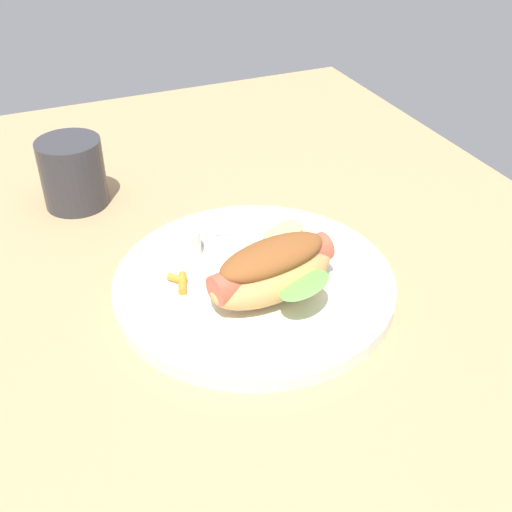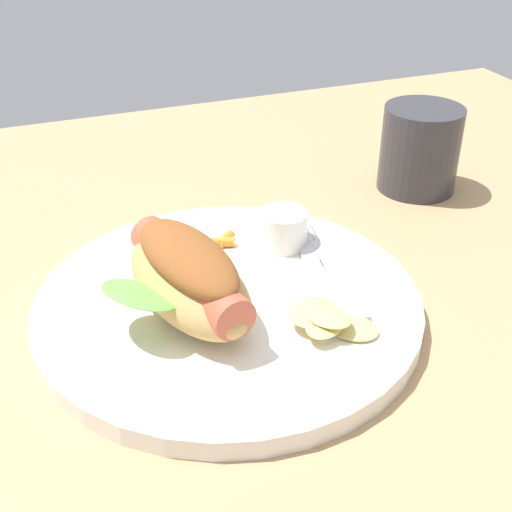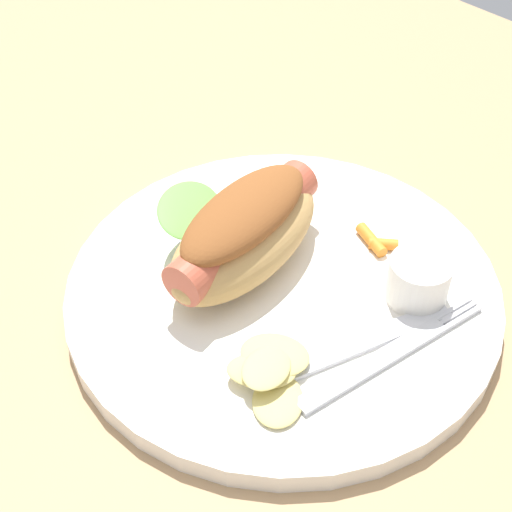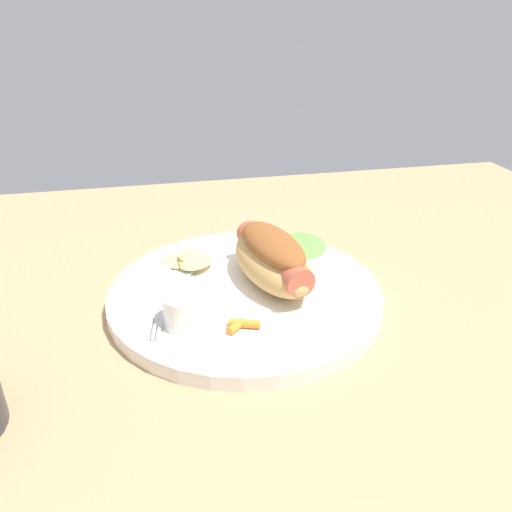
{
  "view_description": "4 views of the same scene",
  "coord_description": "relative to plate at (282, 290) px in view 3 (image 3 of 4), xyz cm",
  "views": [
    {
      "loc": [
        49.21,
        -18.08,
        42.02
      ],
      "look_at": [
        1.71,
        2.21,
        5.61
      ],
      "focal_mm": 44.58,
      "sensor_mm": 36.0,
      "label": 1
    },
    {
      "loc": [
        13.22,
        43.17,
        31.63
      ],
      "look_at": [
        -1.6,
        4.58,
        5.97
      ],
      "focal_mm": 47.41,
      "sensor_mm": 36.0,
      "label": 2
    },
    {
      "loc": [
        -25.26,
        28.57,
        38.62
      ],
      "look_at": [
        0.85,
        4.46,
        4.66
      ],
      "focal_mm": 52.92,
      "sensor_mm": 36.0,
      "label": 3
    },
    {
      "loc": [
        -8.83,
        -43.98,
        29.53
      ],
      "look_at": [
        1.33,
        3.26,
        5.06
      ],
      "focal_mm": 35.27,
      "sensor_mm": 36.0,
      "label": 4
    }
  ],
  "objects": [
    {
      "name": "fork",
      "position": [
        -9.23,
        -0.3,
        1.0
      ],
      "size": [
        3.24,
        14.66,
        0.4
      ],
      "rotation": [
        0.0,
        0.0,
        4.57
      ],
      "color": "silver",
      "rests_on": "plate"
    },
    {
      "name": "plate",
      "position": [
        0.0,
        0.0,
        0.0
      ],
      "size": [
        29.74,
        29.74,
        1.6
      ],
      "primitive_type": "cylinder",
      "color": "white",
      "rests_on": "ground_plane"
    },
    {
      "name": "sauce_ramekin",
      "position": [
        -7.09,
        -5.61,
        2.39
      ],
      "size": [
        4.13,
        4.13,
        3.18
      ],
      "primitive_type": "cylinder",
      "color": "white",
      "rests_on": "plate"
    },
    {
      "name": "knife",
      "position": [
        -7.27,
        0.71,
        0.98
      ],
      "size": [
        5.38,
        13.95,
        0.36
      ],
      "primitive_type": "cube",
      "rotation": [
        0.0,
        0.0,
        4.42
      ],
      "color": "silver",
      "rests_on": "plate"
    },
    {
      "name": "ground_plane",
      "position": [
        -0.11,
        -2.72,
        -1.7
      ],
      "size": [
        120.0,
        90.0,
        1.8
      ],
      "primitive_type": "cube",
      "color": "tan"
    },
    {
      "name": "carrot_garnish",
      "position": [
        -1.96,
        -7.49,
        1.22
      ],
      "size": [
        3.52,
        2.17,
        0.85
      ],
      "color": "orange",
      "rests_on": "plate"
    },
    {
      "name": "chips_pile",
      "position": [
        -5.55,
        6.35,
        1.6
      ],
      "size": [
        7.36,
        6.95,
        1.7
      ],
      "color": "#DDCB73",
      "rests_on": "plate"
    },
    {
      "name": "hot_dog",
      "position": [
        3.15,
        0.66,
        3.84
      ],
      "size": [
        12.06,
        15.08,
        5.94
      ],
      "rotation": [
        0.0,
        0.0,
        4.91
      ],
      "color": "tan",
      "rests_on": "plate"
    }
  ]
}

